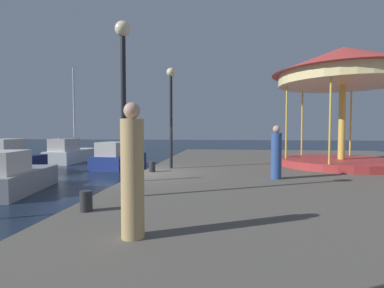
% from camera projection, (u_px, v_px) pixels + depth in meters
% --- Properties ---
extents(ground_plane, '(120.00, 120.00, 0.00)m').
position_uv_depth(ground_plane, '(140.00, 194.00, 10.99)').
color(ground_plane, '#162338').
extents(quay_dock, '(14.55, 26.50, 0.80)m').
position_uv_depth(quay_dock, '(344.00, 187.00, 10.12)').
color(quay_dock, '#5B564F').
rests_on(quay_dock, ground).
extents(sailboat_white, '(2.00, 5.22, 7.15)m').
position_uv_depth(sailboat_white, '(70.00, 153.00, 21.82)').
color(sailboat_white, white).
rests_on(sailboat_white, ground).
extents(motorboat_grey, '(2.55, 4.31, 1.63)m').
position_uv_depth(motorboat_grey, '(11.00, 177.00, 11.11)').
color(motorboat_grey, gray).
rests_on(motorboat_grey, ground).
extents(motorboat_navy, '(1.91, 4.25, 1.92)m').
position_uv_depth(motorboat_navy, '(10.00, 162.00, 15.52)').
color(motorboat_navy, '#19214C').
rests_on(motorboat_navy, ground).
extents(motorboat_blue, '(2.40, 4.33, 1.65)m').
position_uv_depth(motorboat_blue, '(118.00, 158.00, 18.49)').
color(motorboat_blue, navy).
rests_on(motorboat_blue, ground).
extents(carousel, '(6.02, 6.02, 5.20)m').
position_uv_depth(carousel, '(343.00, 78.00, 12.74)').
color(carousel, '#B23333').
rests_on(carousel, quay_dock).
extents(lamp_post_mid_promenade, '(0.36, 0.36, 4.09)m').
position_uv_depth(lamp_post_mid_promenade, '(123.00, 77.00, 6.78)').
color(lamp_post_mid_promenade, black).
rests_on(lamp_post_mid_promenade, quay_dock).
extents(lamp_post_far_end, '(0.36, 0.36, 4.13)m').
position_uv_depth(lamp_post_far_end, '(171.00, 100.00, 12.02)').
color(lamp_post_far_end, black).
rests_on(lamp_post_far_end, quay_dock).
extents(bollard_south, '(0.24, 0.24, 0.40)m').
position_uv_depth(bollard_south, '(86.00, 201.00, 5.72)').
color(bollard_south, '#2D2D33').
rests_on(bollard_south, quay_dock).
extents(bollard_north, '(0.24, 0.24, 0.40)m').
position_uv_depth(bollard_north, '(152.00, 167.00, 11.11)').
color(bollard_north, '#2D2D33').
rests_on(bollard_north, quay_dock).
extents(person_far_corner, '(0.34, 0.34, 1.99)m').
position_uv_depth(person_far_corner, '(132.00, 174.00, 4.28)').
color(person_far_corner, tan).
rests_on(person_far_corner, quay_dock).
extents(person_by_the_water, '(0.34, 0.34, 1.74)m').
position_uv_depth(person_by_the_water, '(276.00, 154.00, 9.49)').
color(person_by_the_water, '#2D4C8C').
rests_on(person_by_the_water, quay_dock).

